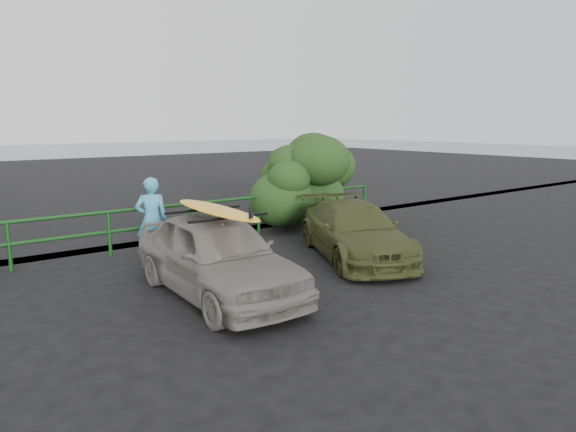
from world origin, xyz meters
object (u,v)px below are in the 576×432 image
man (152,220)px  sedan (217,255)px  olive_vehicle (355,231)px  surfboard (216,210)px  guardrail (152,228)px

man → sedan: bearing=110.0°
olive_vehicle → man: size_ratio=2.27×
surfboard → guardrail: bearing=86.5°
sedan → olive_vehicle: sedan is taller
sedan → man: (-0.04, 2.75, 0.21)m
olive_vehicle → surfboard: (-3.68, -0.41, 0.90)m
olive_vehicle → sedan: bearing=-148.9°
sedan → guardrail: bearing=86.5°
guardrail → man: bearing=-111.7°
guardrail → man: man is taller
olive_vehicle → man: 4.40m
guardrail → surfboard: surfboard is taller
guardrail → man: size_ratio=7.63×
guardrail → olive_vehicle: bearing=-45.6°
sedan → olive_vehicle: bearing=8.5°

